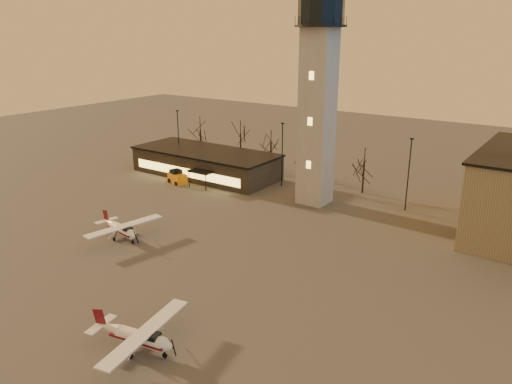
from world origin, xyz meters
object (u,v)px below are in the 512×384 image
service_cart (177,178)px  cessna_front (143,341)px  terminal (206,163)px  control_tower (318,87)px  cessna_rear (124,232)px

service_cart → cessna_front: bearing=-33.2°
terminal → service_cart: (-0.78, -6.25, -1.34)m
terminal → service_cart: size_ratio=6.73×
cessna_front → service_cart: 44.88m
terminal → service_cart: bearing=-97.1°
control_tower → terminal: control_tower is taller
terminal → cessna_front: size_ratio=2.53×
terminal → cessna_rear: bearing=-69.6°
cessna_rear → terminal: bearing=120.5°
terminal → cessna_rear: size_ratio=2.59×
cessna_front → terminal: bearing=114.0°
control_tower → cessna_front: size_ratio=3.25×
terminal → cessna_rear: terminal is taller
cessna_rear → service_cart: size_ratio=2.60×
cessna_front → control_tower: bearing=88.3°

